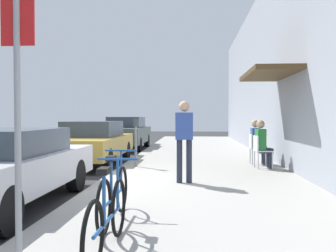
{
  "coord_description": "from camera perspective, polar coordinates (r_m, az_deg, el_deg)",
  "views": [
    {
      "loc": [
        2.04,
        -7.6,
        1.48
      ],
      "look_at": [
        1.09,
        5.8,
        1.16
      ],
      "focal_mm": 38.54,
      "sensor_mm": 36.0,
      "label": 1
    }
  ],
  "objects": [
    {
      "name": "parking_meter",
      "position": [
        10.0,
        -5.11,
        -2.03
      ],
      "size": [
        0.12,
        0.1,
        1.32
      ],
      "color": "slate",
      "rests_on": "sidewalk_slab"
    },
    {
      "name": "street_sign",
      "position": [
        3.65,
        -22.69,
        3.76
      ],
      "size": [
        0.32,
        0.06,
        2.6
      ],
      "color": "gray",
      "rests_on": "sidewalk_slab"
    },
    {
      "name": "pedestrian_standing",
      "position": [
        7.47,
        2.59,
        -1.39
      ],
      "size": [
        0.36,
        0.22,
        1.7
      ],
      "color": "#232838",
      "rests_on": "sidewalk_slab"
    },
    {
      "name": "parked_car_1",
      "position": [
        11.47,
        -11.85,
        -2.51
      ],
      "size": [
        1.8,
        4.4,
        1.36
      ],
      "color": "#A58433",
      "rests_on": "ground_plane"
    },
    {
      "name": "cafe_chair_1",
      "position": [
        10.78,
        13.6,
        -3.21
      ],
      "size": [
        0.44,
        0.44,
        0.87
      ],
      "color": "silver",
      "rests_on": "sidewalk_slab"
    },
    {
      "name": "sidewalk_slab",
      "position": [
        9.71,
        5.29,
        -7.04
      ],
      "size": [
        4.5,
        32.0,
        0.12
      ],
      "primitive_type": "cube",
      "color": "#9E9B93",
      "rests_on": "ground_plane"
    },
    {
      "name": "cafe_chair_0",
      "position": [
        9.96,
        14.4,
        -3.6
      ],
      "size": [
        0.48,
        0.48,
        0.87
      ],
      "color": "silver",
      "rests_on": "sidewalk_slab"
    },
    {
      "name": "seated_patron_1",
      "position": [
        10.78,
        13.92,
        -2.19
      ],
      "size": [
        0.43,
        0.36,
        1.29
      ],
      "color": "#232838",
      "rests_on": "sidewalk_slab"
    },
    {
      "name": "parked_car_0",
      "position": [
        6.54,
        -24.79,
        -5.76
      ],
      "size": [
        1.8,
        4.4,
        1.28
      ],
      "color": "#B7B7BC",
      "rests_on": "ground_plane"
    },
    {
      "name": "building_facade",
      "position": [
        10.08,
        19.32,
        10.43
      ],
      "size": [
        1.4,
        32.0,
        6.16
      ],
      "color": "#999EA8",
      "rests_on": "ground_plane"
    },
    {
      "name": "seated_patron_0",
      "position": [
        9.96,
        14.74,
        -2.49
      ],
      "size": [
        0.45,
        0.39,
        1.29
      ],
      "color": "#232838",
      "rests_on": "sidewalk_slab"
    },
    {
      "name": "parked_car_2",
      "position": [
        16.93,
        -6.64,
        -1.03
      ],
      "size": [
        1.8,
        4.4,
        1.5
      ],
      "color": "#47514C",
      "rests_on": "ground_plane"
    },
    {
      "name": "bicycle_1",
      "position": [
        4.79,
        -8.54,
        -10.71
      ],
      "size": [
        0.46,
        1.71,
        0.9
      ],
      "color": "black",
      "rests_on": "sidewalk_slab"
    },
    {
      "name": "bicycle_0",
      "position": [
        3.77,
        -9.49,
        -14.07
      ],
      "size": [
        0.46,
        1.71,
        0.9
      ],
      "color": "black",
      "rests_on": "sidewalk_slab"
    },
    {
      "name": "ground_plane",
      "position": [
        8.01,
        -10.91,
        -9.3
      ],
      "size": [
        60.0,
        60.0,
        0.0
      ],
      "primitive_type": "plane",
      "color": "#2D2D30"
    }
  ]
}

